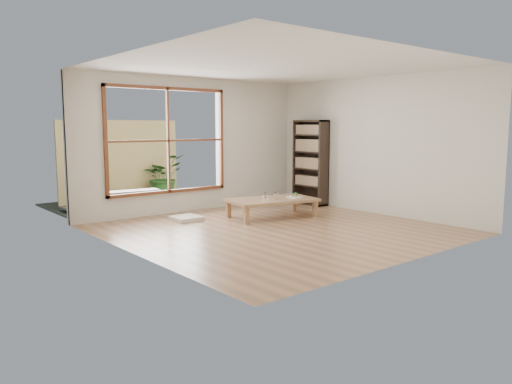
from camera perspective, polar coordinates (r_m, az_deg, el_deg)
ground at (r=8.16m, az=2.33°, el=-4.28°), size 5.00×5.00×0.00m
low_table at (r=9.18m, az=1.83°, el=-1.02°), size 1.73×1.19×0.35m
floor_cushion at (r=9.02m, az=-7.98°, el=-2.98°), size 0.49×0.49×0.07m
bookshelf at (r=10.74m, az=6.25°, el=3.38°), size 0.29×0.81×1.80m
glass_tall at (r=9.11m, az=2.41°, el=-0.41°), size 0.07×0.07×0.14m
glass_mid at (r=9.35m, az=2.27°, el=-0.35°), size 0.06×0.06×0.09m
glass_short at (r=9.34m, az=1.17°, el=-0.33°), size 0.07×0.07×0.09m
glass_small at (r=9.11m, az=0.67°, el=-0.56°), size 0.07×0.07×0.08m
food_tray at (r=9.38m, az=4.47°, el=-0.48°), size 0.28×0.21×0.08m
deck at (r=10.76m, az=-12.86°, el=-1.59°), size 2.80×2.00×0.05m
garden_bench at (r=10.22m, az=-14.24°, el=-0.18°), size 1.21×0.46×0.37m
bamboo_fence at (r=11.56m, az=-15.22°, el=3.45°), size 2.80×0.06×1.80m
shrub_right at (r=11.64m, az=-10.57°, el=1.77°), size 1.10×1.02×1.00m
shrub_left at (r=10.90m, az=-17.86°, el=1.08°), size 0.65×0.58×0.98m
garden_tree at (r=11.55m, az=-19.06°, el=6.91°), size 1.04×0.85×2.22m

